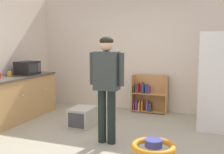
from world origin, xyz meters
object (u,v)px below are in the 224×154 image
Objects in this scene: standing_person at (107,80)px; yellow_cup at (9,73)px; baby_walker at (153,151)px; pet_carrier at (83,117)px; refrigerator at (219,81)px; kitchen_counter at (11,100)px; bookshelf at (148,96)px; microwave at (28,68)px.

yellow_cup is (-2.43, 0.60, -0.06)m from standing_person.
pet_carrier is at bearing 145.91° from baby_walker.
refrigerator is at bearing 67.07° from baby_walker.
kitchen_counter is 2.96m from bookshelf.
microwave is at bearing -173.58° from refrigerator.
kitchen_counter is 24.46× the size of yellow_cup.
standing_person is (-1.64, -1.41, 0.12)m from refrigerator.
refrigerator is 2.17m from standing_person.
refrigerator is 2.95× the size of baby_walker.
refrigerator is at bearing 11.17° from yellow_cup.
bookshelf is at bearing 59.46° from pet_carrier.
yellow_cup is (-1.68, -0.04, 0.77)m from pet_carrier.
yellow_cup is at bearing 131.66° from kitchen_counter.
yellow_cup is at bearing 162.21° from baby_walker.
pet_carrier is (-0.76, 0.64, -0.83)m from standing_person.
bookshelf is 3.05m from yellow_cup.
yellow_cup reaches higher than bookshelf.
kitchen_counter is 1.38× the size of standing_person.
yellow_cup reaches higher than pet_carrier.
baby_walker is 6.36× the size of yellow_cup.
bookshelf is at bearing 86.41° from standing_person.
refrigerator is at bearing -26.26° from bookshelf.
refrigerator is 2.62m from pet_carrier.
refrigerator is at bearing 14.62° from kitchen_counter.
microwave is (-1.50, 0.33, 0.86)m from pet_carrier.
pet_carrier is at bearing 139.79° from standing_person.
standing_person is at bearing -139.37° from refrigerator.
refrigerator is 3.71× the size of microwave.
microwave is at bearing 156.75° from standing_person.
refrigerator reaches higher than baby_walker.
bookshelf is at bearing 31.08° from yellow_cup.
microwave is at bearing 91.13° from kitchen_counter.
bookshelf is at bearing 153.74° from refrigerator.
refrigerator is (3.89, 1.01, 0.44)m from kitchen_counter.
kitchen_counter is at bearing -48.34° from yellow_cup.
pet_carrier is at bearing -120.54° from bookshelf.
bookshelf is 1.54× the size of pet_carrier.
kitchen_counter reaches higher than bookshelf.
bookshelf reaches higher than pet_carrier.
refrigerator is 3.22× the size of pet_carrier.
baby_walker is at bearing -15.24° from kitchen_counter.
standing_person is 17.68× the size of yellow_cup.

